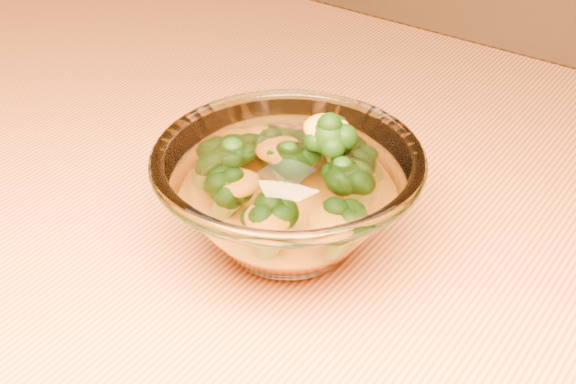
% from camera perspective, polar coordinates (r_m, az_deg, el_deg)
% --- Properties ---
extents(table, '(1.20, 0.80, 0.75)m').
position_cam_1_polar(table, '(0.71, 0.80, -8.64)').
color(table, '#D98241').
rests_on(table, ground).
extents(glass_bowl, '(0.20, 0.20, 0.09)m').
position_cam_1_polar(glass_bowl, '(0.59, 0.00, -0.34)').
color(glass_bowl, white).
rests_on(glass_bowl, table).
extents(cheese_sauce, '(0.12, 0.12, 0.03)m').
position_cam_1_polar(cheese_sauce, '(0.60, -0.00, -1.79)').
color(cheese_sauce, orange).
rests_on(cheese_sauce, glass_bowl).
extents(broccoli_heap, '(0.14, 0.13, 0.07)m').
position_cam_1_polar(broccoli_heap, '(0.59, 0.24, 1.14)').
color(broccoli_heap, black).
rests_on(broccoli_heap, cheese_sauce).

